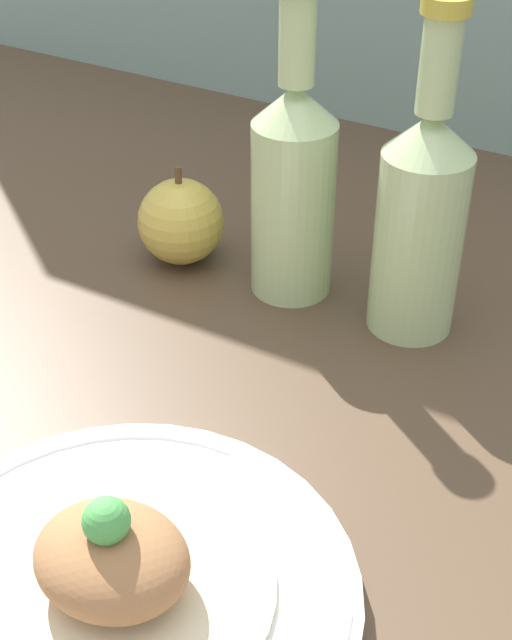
% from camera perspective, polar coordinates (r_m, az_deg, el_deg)
% --- Properties ---
extents(ground_plane, '(1.80, 1.10, 0.04)m').
position_cam_1_polar(ground_plane, '(0.64, -0.15, -7.86)').
color(ground_plane, brown).
extents(plate, '(0.27, 0.27, 0.02)m').
position_cam_1_polar(plate, '(0.52, -8.88, -17.11)').
color(plate, white).
rests_on(plate, ground_plane).
extents(plated_food, '(0.18, 0.18, 0.07)m').
position_cam_1_polar(plated_food, '(0.50, -9.16, -15.28)').
color(plated_food, beige).
rests_on(plated_food, plate).
extents(cider_bottle_left, '(0.07, 0.07, 0.26)m').
position_cam_1_polar(cider_bottle_left, '(0.72, 2.41, 8.83)').
color(cider_bottle_left, '#B7D18E').
rests_on(cider_bottle_left, ground_plane).
extents(cider_bottle_right, '(0.07, 0.07, 0.26)m').
position_cam_1_polar(cider_bottle_right, '(0.68, 10.53, 6.64)').
color(cider_bottle_right, '#B7D18E').
rests_on(cider_bottle_right, ground_plane).
extents(apple, '(0.08, 0.08, 0.09)m').
position_cam_1_polar(apple, '(0.79, -4.84, 6.30)').
color(apple, gold).
rests_on(apple, ground_plane).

